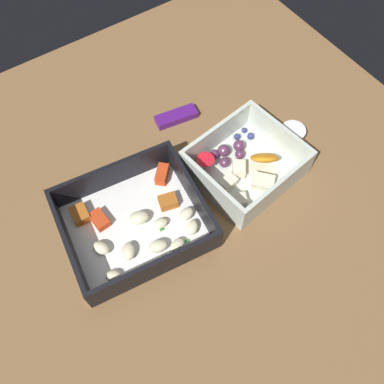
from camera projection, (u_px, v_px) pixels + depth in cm
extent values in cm
cube|color=brown|center=(194.00, 194.00, 62.02)|extent=(80.00, 80.00, 2.00)
cube|color=white|center=(136.00, 226.00, 57.90)|extent=(20.91, 18.83, 0.60)
cube|color=black|center=(69.00, 246.00, 53.58)|extent=(2.76, 16.43, 4.66)
cube|color=black|center=(193.00, 192.00, 57.65)|extent=(2.76, 16.43, 4.66)
cube|color=black|center=(112.00, 175.00, 59.13)|extent=(17.64, 2.92, 4.66)
cube|color=black|center=(157.00, 268.00, 52.10)|extent=(17.64, 2.92, 4.66)
ellipsoid|color=beige|center=(186.00, 214.00, 57.62)|extent=(2.75, 2.22, 1.21)
ellipsoid|color=beige|center=(161.00, 223.00, 57.06)|extent=(2.34, 1.90, 1.03)
ellipsoid|color=beige|center=(177.00, 245.00, 55.31)|extent=(2.63, 2.13, 1.15)
ellipsoid|color=beige|center=(113.00, 275.00, 53.31)|extent=(2.44, 2.25, 1.00)
ellipsoid|color=beige|center=(101.00, 248.00, 55.05)|extent=(2.69, 2.98, 1.23)
ellipsoid|color=beige|center=(158.00, 246.00, 55.13)|extent=(3.06, 2.58, 1.30)
ellipsoid|color=beige|center=(193.00, 227.00, 56.65)|extent=(2.75, 2.72, 1.14)
ellipsoid|color=beige|center=(129.00, 251.00, 54.77)|extent=(2.83, 3.12, 1.28)
ellipsoid|color=beige|center=(139.00, 217.00, 57.18)|extent=(3.41, 2.84, 1.46)
cube|color=red|center=(162.00, 174.00, 60.90)|extent=(3.30, 3.32, 1.71)
cube|color=#AD5B1E|center=(80.00, 214.00, 57.71)|extent=(2.45, 2.98, 1.46)
cube|color=#AD5B1E|center=(169.00, 203.00, 58.61)|extent=(3.03, 2.69, 1.48)
cube|color=red|center=(99.00, 220.00, 57.41)|extent=(2.17, 3.14, 1.24)
cube|color=#387A33|center=(162.00, 229.00, 57.25)|extent=(0.60, 0.40, 0.20)
cube|color=#387A33|center=(187.00, 241.00, 56.36)|extent=(0.60, 0.40, 0.20)
cube|color=#387A33|center=(116.00, 279.00, 53.71)|extent=(0.60, 0.40, 0.20)
cube|color=silver|center=(244.00, 171.00, 62.56)|extent=(16.54, 15.24, 0.60)
cube|color=silver|center=(211.00, 189.00, 57.87)|extent=(2.36, 13.36, 4.76)
cube|color=silver|center=(279.00, 136.00, 62.60)|extent=(2.36, 13.36, 4.76)
cube|color=silver|center=(217.00, 136.00, 62.60)|extent=(13.67, 2.40, 4.76)
cube|color=silver|center=(278.00, 189.00, 57.87)|extent=(13.67, 2.40, 4.76)
ellipsoid|color=orange|center=(265.00, 158.00, 60.85)|extent=(5.67, 5.58, 4.04)
cube|color=#F4EACC|center=(228.00, 183.00, 60.29)|extent=(2.78, 2.27, 1.50)
cube|color=#F4EACC|center=(237.00, 201.00, 58.78)|extent=(3.08, 2.77, 1.51)
cube|color=#F4EACC|center=(263.00, 183.00, 60.02)|extent=(3.89, 3.95, 1.90)
cube|color=#F4EACC|center=(239.00, 169.00, 61.47)|extent=(3.08, 3.19, 1.53)
sphere|color=#562D4C|center=(240.00, 154.00, 62.85)|extent=(1.48, 1.48, 1.48)
sphere|color=#562D4C|center=(224.00, 162.00, 62.02)|extent=(1.62, 1.62, 1.62)
sphere|color=#562D4C|center=(239.00, 146.00, 63.46)|extent=(1.81, 1.81, 1.81)
sphere|color=#562D4C|center=(224.00, 151.00, 62.92)|extent=(1.94, 1.94, 1.94)
sphere|color=#562D4C|center=(214.00, 154.00, 62.82)|extent=(1.54, 1.54, 1.54)
cone|color=red|center=(205.00, 163.00, 61.55)|extent=(2.80, 2.80, 2.24)
sphere|color=navy|center=(244.00, 130.00, 65.52)|extent=(0.93, 0.93, 0.93)
sphere|color=navy|center=(237.00, 137.00, 64.79)|extent=(1.08, 1.08, 1.08)
sphere|color=navy|center=(251.00, 136.00, 64.79)|extent=(1.17, 1.17, 1.17)
cube|color=#51197A|center=(176.00, 117.00, 67.52)|extent=(7.31, 3.56, 1.20)
cylinder|color=white|center=(292.00, 134.00, 65.26)|extent=(3.95, 3.95, 2.03)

